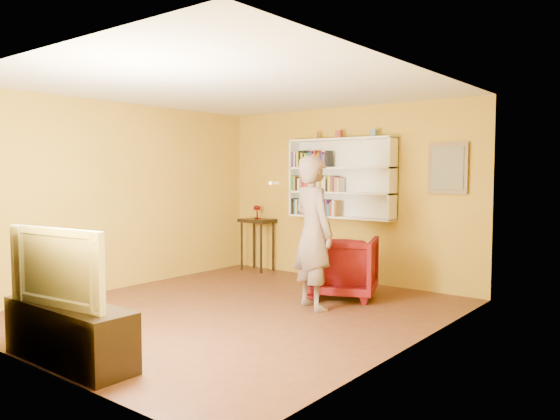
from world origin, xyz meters
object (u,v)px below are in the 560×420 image
object	(u,v)px
tv_cabinet	(69,333)
bookshelf	(343,179)
armchair	(342,266)
ruby_lustre	(257,209)
television	(67,266)
console_table	(257,228)
person	(313,233)

from	to	relation	value
tv_cabinet	bookshelf	bearing A→B (deg)	90.81
armchair	tv_cabinet	xyz separation A→B (m)	(-0.53, -3.71, -0.15)
tv_cabinet	ruby_lustre	bearing A→B (deg)	110.46
ruby_lustre	television	size ratio (longest dim) A/B	0.19
bookshelf	armchair	world-z (taller)	bookshelf
ruby_lustre	armchair	bearing A→B (deg)	-19.73
bookshelf	console_table	size ratio (longest dim) A/B	2.01
console_table	tv_cabinet	distance (m)	4.83
ruby_lustre	armchair	xyz separation A→B (m)	(2.21, -0.79, -0.65)
bookshelf	console_table	world-z (taller)	bookshelf
person	tv_cabinet	distance (m)	3.08
ruby_lustre	tv_cabinet	xyz separation A→B (m)	(1.68, -4.50, -0.80)
armchair	person	size ratio (longest dim) A/B	0.48
console_table	bookshelf	bearing A→B (deg)	5.65
ruby_lustre	armchair	size ratio (longest dim) A/B	0.25
television	ruby_lustre	bearing A→B (deg)	103.60
tv_cabinet	television	world-z (taller)	television
console_table	television	size ratio (longest dim) A/B	0.75
console_table	person	world-z (taller)	person
ruby_lustre	television	world-z (taller)	television
bookshelf	armchair	size ratio (longest dim) A/B	1.97
console_table	tv_cabinet	xyz separation A→B (m)	(1.68, -4.50, -0.48)
person	television	bearing A→B (deg)	102.34
ruby_lustre	television	bearing A→B (deg)	-69.54
console_table	television	world-z (taller)	television
console_table	ruby_lustre	distance (m)	0.32
tv_cabinet	armchair	bearing A→B (deg)	81.82
ruby_lustre	armchair	world-z (taller)	ruby_lustre
ruby_lustre	person	bearing A→B (deg)	-34.52
ruby_lustre	person	xyz separation A→B (m)	(2.26, -1.55, -0.12)
person	television	world-z (taller)	person
bookshelf	television	world-z (taller)	bookshelf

